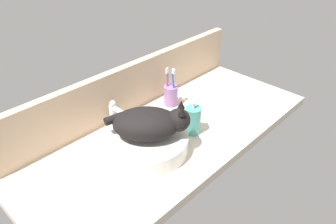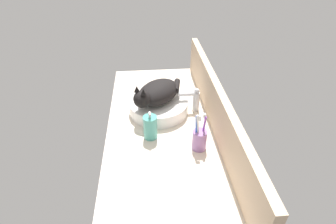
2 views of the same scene
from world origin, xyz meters
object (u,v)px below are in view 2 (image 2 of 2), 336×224
Objects in this scene: sink_basin at (159,106)px; faucet at (194,99)px; cat at (157,93)px; soap_dispenser at (150,127)px; toothbrush_cup at (199,139)px.

faucet reaches higher than sink_basin.
soap_dispenser is (19.89, -4.21, -6.58)cm from cat.
sink_basin is at bearing -151.77° from toothbrush_cup.
sink_basin is 9.27cm from cat.
cat is at bearing -41.61° from sink_basin.
faucet is at bearing 92.26° from cat.
sink_basin is 21.69cm from soap_dispenser.
toothbrush_cup is (9.69, 21.55, -0.62)cm from soap_dispenser.
sink_basin is 1.07× the size of cat.
toothbrush_cup is (30.60, 16.43, 1.97)cm from sink_basin.
faucet is at bearing 89.32° from sink_basin.
toothbrush_cup is at bearing 30.38° from cat.
faucet is at bearing 130.39° from soap_dispenser.
cat is at bearing -149.62° from toothbrush_cup.
toothbrush_cup reaches higher than sink_basin.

